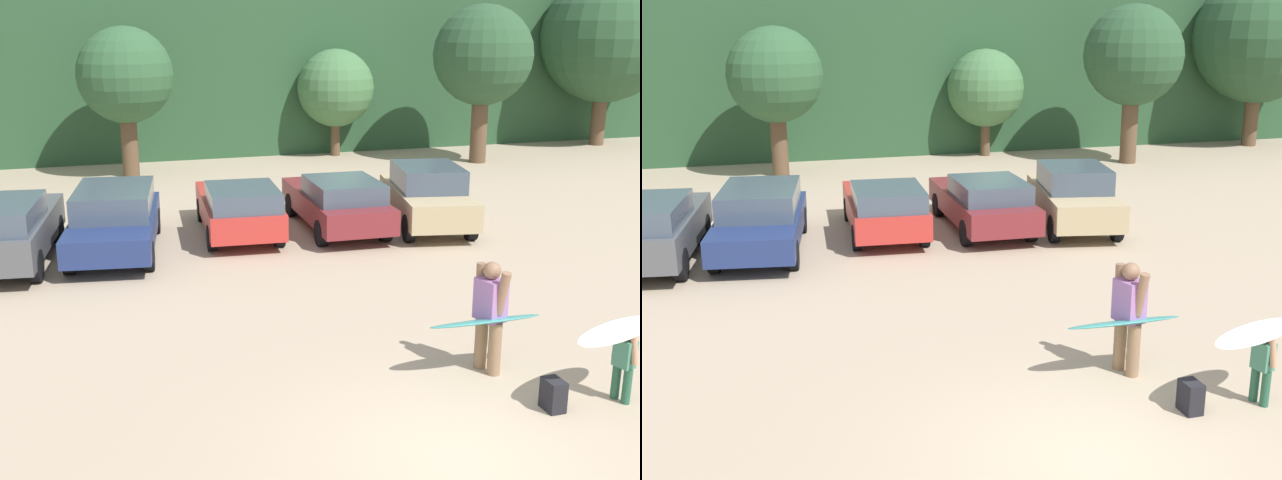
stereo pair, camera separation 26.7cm
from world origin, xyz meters
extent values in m
plane|color=tan|center=(0.00, 0.00, 0.00)|extent=(120.00, 120.00, 0.00)
cube|color=#284C2D|center=(0.00, 28.33, 3.14)|extent=(108.00, 12.00, 6.27)
cylinder|color=brown|center=(-2.46, 19.58, 1.04)|extent=(0.56, 0.56, 2.09)
sphere|color=#2D5633|center=(-2.46, 19.58, 3.45)|extent=(3.20, 3.20, 3.20)
cylinder|color=brown|center=(5.65, 21.67, 0.69)|extent=(0.37, 0.37, 1.38)
sphere|color=#427042|center=(5.65, 21.67, 2.65)|extent=(3.00, 3.00, 3.00)
cylinder|color=brown|center=(10.31, 18.58, 1.21)|extent=(0.62, 0.62, 2.42)
sphere|color=#284C2D|center=(10.31, 18.58, 3.97)|extent=(3.66, 3.66, 3.66)
cylinder|color=brown|center=(17.32, 20.92, 1.11)|extent=(0.61, 0.61, 2.21)
sphere|color=#284C2D|center=(17.32, 20.92, 4.50)|extent=(5.37, 5.37, 5.37)
cube|color=#4C4F54|center=(-5.85, 10.23, 0.71)|extent=(2.44, 4.74, 0.72)
cylinder|color=black|center=(-4.82, 11.60, 0.34)|extent=(0.31, 0.71, 0.69)
cylinder|color=black|center=(-5.22, 8.64, 0.34)|extent=(0.31, 0.71, 0.69)
cube|color=navy|center=(-3.52, 10.40, 0.61)|extent=(2.53, 4.97, 0.57)
cube|color=#3F4C5B|center=(-3.49, 10.59, 1.19)|extent=(2.08, 2.95, 0.59)
cylinder|color=black|center=(-4.11, 12.07, 0.32)|extent=(0.31, 0.67, 0.65)
cylinder|color=black|center=(-2.46, 11.82, 0.32)|extent=(0.31, 0.67, 0.65)
cylinder|color=black|center=(-4.57, 8.97, 0.32)|extent=(0.31, 0.67, 0.65)
cylinder|color=black|center=(-2.93, 8.73, 0.32)|extent=(0.31, 0.67, 0.65)
cube|color=#B72D28|center=(-0.46, 11.20, 0.62)|extent=(2.11, 4.54, 0.63)
cube|color=#3F4C5B|center=(-0.55, 10.15, 1.16)|extent=(1.79, 2.27, 0.46)
cylinder|color=black|center=(-1.14, 12.72, 0.31)|extent=(0.27, 0.63, 0.61)
cylinder|color=black|center=(0.45, 12.59, 0.31)|extent=(0.27, 0.63, 0.61)
cylinder|color=black|center=(-1.37, 9.81, 0.31)|extent=(0.27, 0.63, 0.61)
cylinder|color=black|center=(0.22, 9.69, 0.31)|extent=(0.27, 0.63, 0.61)
cube|color=maroon|center=(2.06, 10.94, 0.62)|extent=(1.96, 4.72, 0.61)
cube|color=#3F4C5B|center=(2.03, 10.23, 1.17)|extent=(1.73, 2.18, 0.47)
cylinder|color=black|center=(1.31, 12.51, 0.32)|extent=(0.24, 0.65, 0.64)
cylinder|color=black|center=(2.92, 12.45, 0.32)|extent=(0.24, 0.65, 0.64)
cylinder|color=black|center=(1.19, 9.44, 0.32)|extent=(0.24, 0.65, 0.64)
cylinder|color=black|center=(2.81, 9.38, 0.32)|extent=(0.24, 0.65, 0.64)
cube|color=tan|center=(4.36, 10.34, 0.68)|extent=(2.49, 4.40, 0.69)
cube|color=#3F4C5B|center=(4.36, 10.34, 1.33)|extent=(1.96, 2.33, 0.60)
cylinder|color=black|center=(3.86, 11.83, 0.34)|extent=(0.35, 0.71, 0.68)
cylinder|color=black|center=(5.38, 11.53, 0.34)|extent=(0.35, 0.71, 0.68)
cylinder|color=black|center=(3.33, 9.15, 0.34)|extent=(0.35, 0.71, 0.68)
cylinder|color=black|center=(4.85, 8.85, 0.34)|extent=(0.35, 0.71, 0.68)
cylinder|color=#8C6B4C|center=(1.56, 1.91, 0.42)|extent=(0.20, 0.20, 0.84)
cylinder|color=#8C6B4C|center=(1.49, 2.20, 0.42)|extent=(0.20, 0.20, 0.84)
cube|color=#9966A5|center=(1.53, 2.06, 1.17)|extent=(0.41, 0.49, 0.65)
sphere|color=#8C664C|center=(1.53, 2.06, 1.62)|extent=(0.27, 0.27, 0.27)
cylinder|color=#8C664C|center=(1.58, 1.83, 1.33)|extent=(0.20, 0.30, 0.70)
cylinder|color=#8C664C|center=(1.47, 2.29, 1.33)|extent=(0.17, 0.18, 0.68)
cylinder|color=#26593F|center=(2.87, 0.50, 0.26)|extent=(0.12, 0.12, 0.53)
cylinder|color=#26593F|center=(2.83, 0.69, 0.26)|extent=(0.12, 0.12, 0.53)
cube|color=#3F7F66|center=(2.85, 0.59, 0.73)|extent=(0.26, 0.31, 0.40)
sphere|color=tan|center=(2.85, 0.59, 1.02)|extent=(0.17, 0.17, 0.17)
cylinder|color=tan|center=(2.88, 0.45, 0.84)|extent=(0.12, 0.17, 0.44)
cylinder|color=tan|center=(2.81, 0.74, 0.84)|extent=(0.11, 0.13, 0.43)
ellipsoid|color=teal|center=(1.41, 1.95, 0.86)|extent=(1.83, 0.51, 0.23)
ellipsoid|color=white|center=(2.70, 0.61, 1.08)|extent=(1.78, 1.03, 0.13)
cube|color=black|center=(1.78, 0.65, 0.23)|extent=(0.24, 0.34, 0.45)
camera|label=1|loc=(-4.28, -7.80, 5.23)|focal=44.13mm
camera|label=2|loc=(-4.02, -7.88, 5.23)|focal=44.13mm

